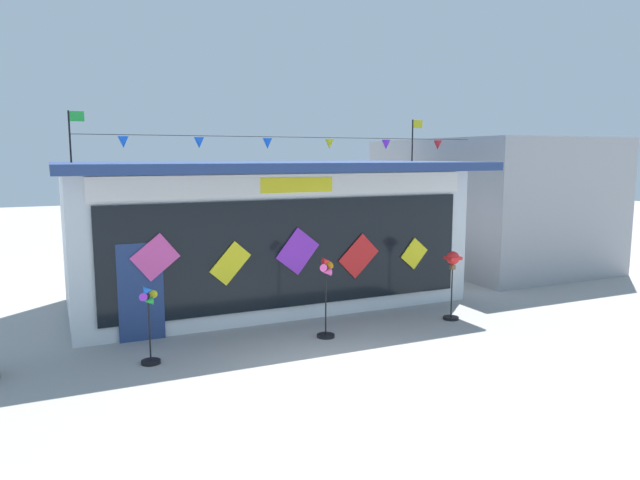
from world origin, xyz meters
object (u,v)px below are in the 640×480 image
object	(u,v)px
wind_spinner_center_left	(452,270)
wind_spinner_far_left	(149,320)
kite_shop_building	(265,231)
wind_spinner_left	(326,289)

from	to	relation	value
wind_spinner_center_left	wind_spinner_far_left	bearing A→B (deg)	-179.04
wind_spinner_center_left	kite_shop_building	bearing A→B (deg)	132.85
kite_shop_building	wind_spinner_left	bearing A→B (deg)	-88.83
wind_spinner_far_left	wind_spinner_center_left	distance (m)	6.73
wind_spinner_far_left	wind_spinner_center_left	world-z (taller)	wind_spinner_center_left
wind_spinner_left	wind_spinner_far_left	bearing A→B (deg)	-178.66
wind_spinner_left	wind_spinner_center_left	size ratio (longest dim) A/B	1.06
kite_shop_building	wind_spinner_center_left	bearing A→B (deg)	-47.15
wind_spinner_far_left	wind_spinner_center_left	bearing A→B (deg)	0.96
kite_shop_building	wind_spinner_left	xyz separation A→B (m)	(0.07, -3.54, -0.80)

